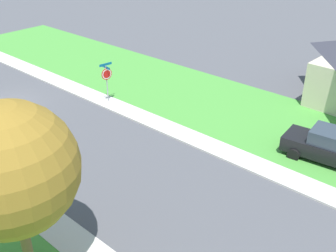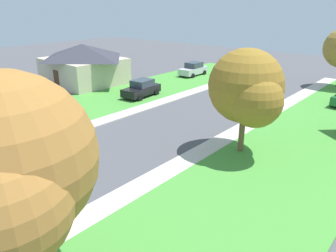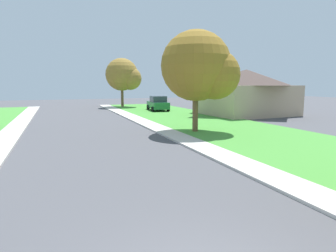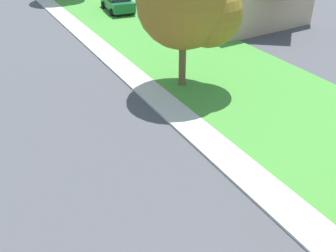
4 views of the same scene
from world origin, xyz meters
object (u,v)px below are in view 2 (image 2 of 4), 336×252
object	(u,v)px
car_black_near_corner	(142,89)
stop_sign_far_corner	(19,120)
car_silver_across_road	(193,69)
tree_across_left	(7,170)
tree_sidewalk_mid	(248,90)
house_left_setback	(83,64)

from	to	relation	value
car_black_near_corner	stop_sign_far_corner	bearing A→B (deg)	-78.81
stop_sign_far_corner	car_silver_across_road	bearing A→B (deg)	100.96
stop_sign_far_corner	tree_across_left	world-z (taller)	tree_across_left
stop_sign_far_corner	tree_across_left	distance (m)	12.65
car_silver_across_road	tree_sidewalk_mid	distance (m)	23.95
car_silver_across_road	tree_across_left	xyz separation A→B (m)	(16.10, -30.99, 3.52)
tree_across_left	tree_sidewalk_mid	size ratio (longest dim) A/B	1.11
tree_sidewalk_mid	house_left_setback	world-z (taller)	tree_sidewalk_mid
car_black_near_corner	car_silver_across_road	xyz separation A→B (m)	(-2.23, 11.81, 0.00)
stop_sign_far_corner	tree_across_left	size ratio (longest dim) A/B	0.38
car_black_near_corner	house_left_setback	bearing A→B (deg)	-179.16
stop_sign_far_corner	car_black_near_corner	distance (m)	14.06
stop_sign_far_corner	house_left_setback	size ratio (longest dim) A/B	0.30
car_silver_across_road	car_black_near_corner	bearing A→B (deg)	-79.32
car_silver_across_road	tree_sidewalk_mid	size ratio (longest dim) A/B	0.67
car_black_near_corner	car_silver_across_road	world-z (taller)	same
car_silver_across_road	tree_across_left	distance (m)	35.10
stop_sign_far_corner	car_black_near_corner	size ratio (longest dim) A/B	0.62
car_silver_across_road	house_left_setback	bearing A→B (deg)	-120.67
car_silver_across_road	tree_across_left	bearing A→B (deg)	-62.55
house_left_setback	tree_across_left	bearing A→B (deg)	-39.40
car_black_near_corner	house_left_setback	world-z (taller)	house_left_setback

